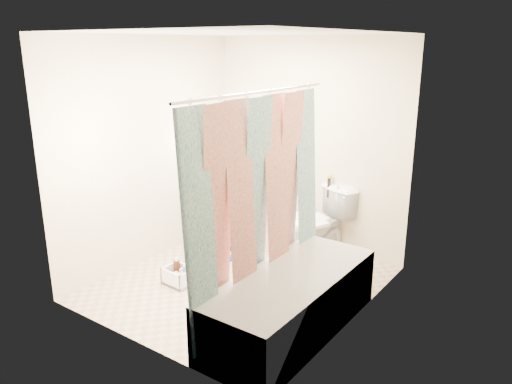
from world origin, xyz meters
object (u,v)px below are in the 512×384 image
Objects in this scene: bathtub at (291,301)px; cleaning_caddy at (179,277)px; plumber at (235,189)px; toilet at (317,224)px.

bathtub is 1.35m from cleaning_caddy.
plumber is at bearing 92.70° from cleaning_caddy.
plumber is (-1.32, 0.95, 0.51)m from bathtub.
cleaning_caddy is (-1.34, 0.06, -0.19)m from bathtub.
plumber reaches higher than toilet.
toilet is (-0.55, 1.43, 0.13)m from bathtub.
plumber is at bearing -124.70° from toilet.
toilet is at bearing 110.98° from bathtub.
bathtub is 2.19× the size of toilet.
toilet reaches higher than cleaning_caddy.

